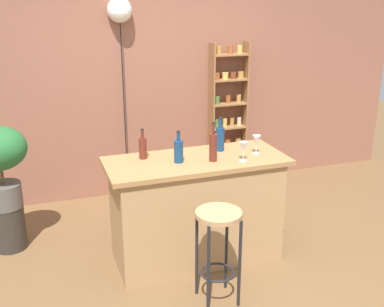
{
  "coord_description": "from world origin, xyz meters",
  "views": [
    {
      "loc": [
        -1.24,
        -3.13,
        2.21
      ],
      "look_at": [
        0.05,
        0.55,
        0.88
      ],
      "focal_mm": 43.75,
      "sensor_mm": 36.0,
      "label": 1
    }
  ],
  "objects_px": {
    "bottle_wine_red": "(179,151)",
    "plant_stool": "(9,227)",
    "wine_glass_left": "(257,141)",
    "bottle_vinegar": "(143,147)",
    "pendant_globe_light": "(120,12)",
    "spice_shelf": "(228,114)",
    "bar_stool": "(218,236)",
    "bottle_olive_oil": "(213,146)",
    "wine_glass_center": "(243,147)",
    "bottle_sauce_amber": "(220,138)"
  },
  "relations": [
    {
      "from": "bottle_wine_red",
      "to": "plant_stool",
      "type": "bearing_deg",
      "value": 152.18
    },
    {
      "from": "bottle_wine_red",
      "to": "wine_glass_left",
      "type": "bearing_deg",
      "value": -1.48
    },
    {
      "from": "bottle_vinegar",
      "to": "pendant_globe_light",
      "type": "relative_size",
      "value": 0.12
    },
    {
      "from": "spice_shelf",
      "to": "bottle_wine_red",
      "type": "relative_size",
      "value": 6.41
    },
    {
      "from": "bar_stool",
      "to": "bottle_olive_oil",
      "type": "relative_size",
      "value": 2.25
    },
    {
      "from": "bar_stool",
      "to": "wine_glass_left",
      "type": "xyz_separation_m",
      "value": [
        0.58,
        0.59,
        0.49
      ]
    },
    {
      "from": "bar_stool",
      "to": "wine_glass_center",
      "type": "xyz_separation_m",
      "value": [
        0.4,
        0.46,
        0.49
      ]
    },
    {
      "from": "bottle_sauce_amber",
      "to": "bottle_olive_oil",
      "type": "bearing_deg",
      "value": -124.13
    },
    {
      "from": "bottle_sauce_amber",
      "to": "bottle_olive_oil",
      "type": "relative_size",
      "value": 0.91
    },
    {
      "from": "bottle_olive_oil",
      "to": "bottle_wine_red",
      "type": "relative_size",
      "value": 1.23
    },
    {
      "from": "bottle_vinegar",
      "to": "wine_glass_center",
      "type": "distance_m",
      "value": 0.82
    },
    {
      "from": "bottle_wine_red",
      "to": "wine_glass_left",
      "type": "xyz_separation_m",
      "value": [
        0.69,
        -0.02,
        0.02
      ]
    },
    {
      "from": "spice_shelf",
      "to": "bottle_vinegar",
      "type": "relative_size",
      "value": 6.67
    },
    {
      "from": "bar_stool",
      "to": "bottle_olive_oil",
      "type": "distance_m",
      "value": 0.76
    },
    {
      "from": "bottle_olive_oil",
      "to": "bottle_vinegar",
      "type": "bearing_deg",
      "value": 154.82
    },
    {
      "from": "bar_stool",
      "to": "wine_glass_left",
      "type": "bearing_deg",
      "value": 45.45
    },
    {
      "from": "bottle_olive_oil",
      "to": "bottle_wine_red",
      "type": "height_order",
      "value": "bottle_olive_oil"
    },
    {
      "from": "bottle_olive_oil",
      "to": "pendant_globe_light",
      "type": "relative_size",
      "value": 0.15
    },
    {
      "from": "bar_stool",
      "to": "wine_glass_center",
      "type": "height_order",
      "value": "wine_glass_center"
    },
    {
      "from": "bottle_sauce_amber",
      "to": "wine_glass_left",
      "type": "height_order",
      "value": "bottle_sauce_amber"
    },
    {
      "from": "bottle_vinegar",
      "to": "wine_glass_left",
      "type": "relative_size",
      "value": 1.56
    },
    {
      "from": "bottle_sauce_amber",
      "to": "wine_glass_left",
      "type": "distance_m",
      "value": 0.32
    },
    {
      "from": "spice_shelf",
      "to": "bottle_sauce_amber",
      "type": "bearing_deg",
      "value": -116.24
    },
    {
      "from": "pendant_globe_light",
      "to": "bar_stool",
      "type": "bearing_deg",
      "value": -84.07
    },
    {
      "from": "spice_shelf",
      "to": "bottle_wine_red",
      "type": "height_order",
      "value": "spice_shelf"
    },
    {
      "from": "spice_shelf",
      "to": "wine_glass_center",
      "type": "height_order",
      "value": "spice_shelf"
    },
    {
      "from": "spice_shelf",
      "to": "plant_stool",
      "type": "height_order",
      "value": "spice_shelf"
    },
    {
      "from": "wine_glass_center",
      "to": "pendant_globe_light",
      "type": "height_order",
      "value": "pendant_globe_light"
    },
    {
      "from": "plant_stool",
      "to": "wine_glass_left",
      "type": "distance_m",
      "value": 2.35
    },
    {
      "from": "plant_stool",
      "to": "bottle_olive_oil",
      "type": "relative_size",
      "value": 1.26
    },
    {
      "from": "spice_shelf",
      "to": "pendant_globe_light",
      "type": "relative_size",
      "value": 0.78
    },
    {
      "from": "bottle_olive_oil",
      "to": "pendant_globe_light",
      "type": "xyz_separation_m",
      "value": [
        -0.4,
        1.63,
        1.0
      ]
    },
    {
      "from": "bottle_olive_oil",
      "to": "bottle_sauce_amber",
      "type": "bearing_deg",
      "value": 55.87
    },
    {
      "from": "bottle_olive_oil",
      "to": "wine_glass_left",
      "type": "distance_m",
      "value": 0.41
    },
    {
      "from": "plant_stool",
      "to": "wine_glass_center",
      "type": "bearing_deg",
      "value": -24.89
    },
    {
      "from": "bottle_olive_oil",
      "to": "bottle_vinegar",
      "type": "xyz_separation_m",
      "value": [
        -0.52,
        0.25,
        -0.03
      ]
    },
    {
      "from": "bottle_sauce_amber",
      "to": "bottle_wine_red",
      "type": "xyz_separation_m",
      "value": [
        -0.43,
        -0.17,
        -0.01
      ]
    },
    {
      "from": "bottle_sauce_amber",
      "to": "bottle_olive_oil",
      "type": "xyz_separation_m",
      "value": [
        -0.16,
        -0.23,
        0.01
      ]
    },
    {
      "from": "spice_shelf",
      "to": "bottle_wine_red",
      "type": "xyz_separation_m",
      "value": [
        -1.1,
        -1.53,
        0.15
      ]
    },
    {
      "from": "bar_stool",
      "to": "pendant_globe_light",
      "type": "relative_size",
      "value": 0.34
    },
    {
      "from": "bar_stool",
      "to": "spice_shelf",
      "type": "relative_size",
      "value": 0.43
    },
    {
      "from": "bottle_sauce_amber",
      "to": "wine_glass_left",
      "type": "xyz_separation_m",
      "value": [
        0.26,
        -0.19,
        0.0
      ]
    },
    {
      "from": "spice_shelf",
      "to": "bottle_vinegar",
      "type": "bearing_deg",
      "value": -135.16
    },
    {
      "from": "bottle_vinegar",
      "to": "bottle_wine_red",
      "type": "bearing_deg",
      "value": -36.53
    },
    {
      "from": "bar_stool",
      "to": "bottle_wine_red",
      "type": "distance_m",
      "value": 0.78
    },
    {
      "from": "bottle_olive_oil",
      "to": "wine_glass_center",
      "type": "xyz_separation_m",
      "value": [
        0.23,
        -0.08,
        -0.01
      ]
    },
    {
      "from": "pendant_globe_light",
      "to": "plant_stool",
      "type": "bearing_deg",
      "value": -146.4
    },
    {
      "from": "plant_stool",
      "to": "bottle_sauce_amber",
      "type": "height_order",
      "value": "bottle_sauce_amber"
    },
    {
      "from": "bottle_olive_oil",
      "to": "plant_stool",
      "type": "bearing_deg",
      "value": 154.48
    },
    {
      "from": "plant_stool",
      "to": "wine_glass_left",
      "type": "relative_size",
      "value": 2.51
    }
  ]
}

